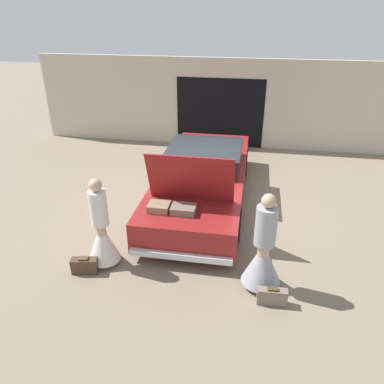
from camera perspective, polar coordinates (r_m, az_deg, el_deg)
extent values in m
plane|color=#7F705B|center=(9.16, 1.53, -1.18)|extent=(40.00, 40.00, 0.00)
cube|color=beige|center=(12.36, 4.36, 13.33)|extent=(12.00, 0.12, 2.80)
cube|color=black|center=(12.36, 4.27, 11.90)|extent=(2.80, 0.02, 2.20)
cube|color=maroon|center=(8.94, 1.57, 1.59)|extent=(1.97, 5.28, 0.62)
cube|color=#1E2328|center=(9.01, 1.91, 5.53)|extent=(1.74, 1.69, 0.45)
cylinder|color=black|center=(10.61, -2.07, 5.08)|extent=(0.18, 0.71, 0.71)
cylinder|color=black|center=(10.42, 7.88, 4.39)|extent=(0.18, 0.71, 0.71)
cylinder|color=black|center=(7.82, -6.81, -3.80)|extent=(0.18, 0.71, 0.71)
cylinder|color=black|center=(7.55, 6.73, -5.01)|extent=(0.18, 0.71, 0.71)
cube|color=silver|center=(6.78, -1.78, -9.78)|extent=(1.87, 0.10, 0.12)
cube|color=maroon|center=(7.12, -0.25, 2.02)|extent=(1.68, 0.39, 1.06)
cube|color=#8C7259|center=(7.10, -5.06, -2.30)|extent=(0.40, 0.35, 0.15)
cube|color=#75665B|center=(7.01, -1.32, -2.65)|extent=(0.46, 0.35, 0.14)
cylinder|color=tan|center=(7.05, -13.40, -7.65)|extent=(0.17, 0.17, 0.83)
cone|color=silver|center=(7.03, -13.44, -7.37)|extent=(0.59, 0.59, 0.75)
cylinder|color=silver|center=(6.66, -14.08, -2.38)|extent=(0.31, 0.31, 0.66)
sphere|color=tan|center=(6.46, -14.52, 1.02)|extent=(0.23, 0.23, 0.23)
cylinder|color=tan|center=(6.47, 10.61, -10.83)|extent=(0.19, 0.19, 0.85)
cone|color=#9399A3|center=(6.44, 10.64, -10.53)|extent=(0.67, 0.67, 0.77)
cylinder|color=#9399A3|center=(6.03, 11.22, -5.11)|extent=(0.35, 0.35, 0.67)
sphere|color=tan|center=(5.81, 11.62, -1.34)|extent=(0.23, 0.23, 0.23)
cube|color=#473323|center=(7.06, -16.04, -10.72)|extent=(0.48, 0.25, 0.28)
cube|color=#4C3823|center=(6.97, -16.21, -9.67)|extent=(0.18, 0.13, 0.02)
cube|color=#75665B|center=(6.34, 12.09, -15.30)|extent=(0.48, 0.17, 0.28)
cube|color=#4C3823|center=(6.23, 12.23, -14.21)|extent=(0.17, 0.09, 0.02)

